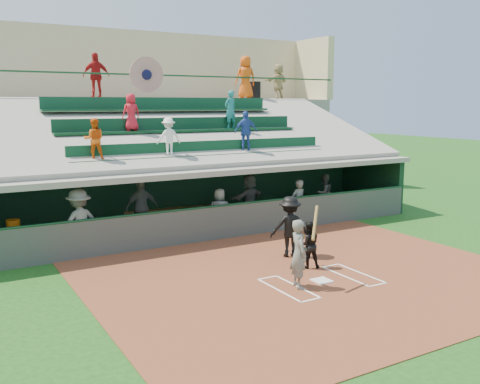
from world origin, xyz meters
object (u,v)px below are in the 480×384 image
white_table (16,244)px  water_cooler (13,226)px  home_plate (322,281)px  trash_bin (255,91)px  batter_at_plate (299,253)px  catcher (309,245)px

white_table → water_cooler: size_ratio=2.12×
home_plate → white_table: 8.77m
home_plate → trash_bin: size_ratio=0.50×
batter_at_plate → catcher: size_ratio=1.54×
batter_at_plate → white_table: (-5.49, 6.21, -0.47)m
home_plate → batter_at_plate: bearing=-174.8°
batter_at_plate → trash_bin: bearing=62.6°
batter_at_plate → trash_bin: size_ratio=2.25×
batter_at_plate → white_table: 8.30m
white_table → batter_at_plate: bearing=-58.9°
white_table → trash_bin: trash_bin is taller
white_table → catcher: bearing=-47.7°
batter_at_plate → trash_bin: 15.21m
white_table → trash_bin: (12.23, 6.78, 4.64)m
water_cooler → trash_bin: bearing=29.1°
water_cooler → trash_bin: size_ratio=0.44×
trash_bin → home_plate: bearing=-114.8°
water_cooler → trash_bin: (12.28, 6.83, 4.10)m
home_plate → catcher: (0.40, 1.08, 0.62)m
home_plate → catcher: size_ratio=0.34×
trash_bin → white_table: bearing=-151.0°
water_cooler → trash_bin: 14.64m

